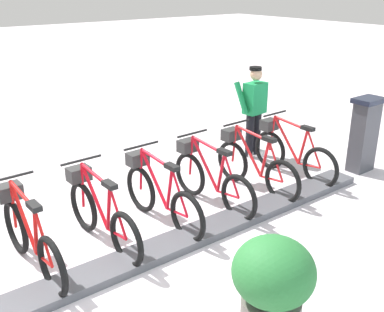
{
  "coord_description": "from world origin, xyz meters",
  "views": [
    {
      "loc": [
        -4.02,
        1.92,
        3.09
      ],
      "look_at": [
        0.5,
        -1.56,
        0.9
      ],
      "focal_mm": 43.02,
      "sensor_mm": 36.0,
      "label": 1
    }
  ],
  "objects_px": {
    "bike_docked_2": "(210,178)",
    "planter_bush": "(273,282)",
    "bike_docked_3": "(159,194)",
    "bike_docked_5": "(29,235)",
    "bike_docked_0": "(291,152)",
    "bike_docked_1": "(253,164)",
    "payment_kiosk": "(364,133)",
    "worker_near_rack": "(254,108)",
    "bike_docked_4": "(100,213)"
  },
  "relations": [
    {
      "from": "payment_kiosk",
      "to": "bike_docked_4",
      "type": "height_order",
      "value": "payment_kiosk"
    },
    {
      "from": "bike_docked_0",
      "to": "bike_docked_4",
      "type": "relative_size",
      "value": 1.0
    },
    {
      "from": "worker_near_rack",
      "to": "bike_docked_2",
      "type": "bearing_deg",
      "value": 119.23
    },
    {
      "from": "bike_docked_1",
      "to": "worker_near_rack",
      "type": "height_order",
      "value": "worker_near_rack"
    },
    {
      "from": "bike_docked_1",
      "to": "worker_near_rack",
      "type": "xyz_separation_m",
      "value": [
        1.08,
        -1.06,
        0.48
      ]
    },
    {
      "from": "bike_docked_1",
      "to": "bike_docked_2",
      "type": "xyz_separation_m",
      "value": [
        0.0,
        0.87,
        0.0
      ]
    },
    {
      "from": "bike_docked_1",
      "to": "bike_docked_2",
      "type": "bearing_deg",
      "value": 90.0
    },
    {
      "from": "bike_docked_2",
      "to": "planter_bush",
      "type": "distance_m",
      "value": 2.63
    },
    {
      "from": "bike_docked_1",
      "to": "bike_docked_4",
      "type": "relative_size",
      "value": 1.0
    },
    {
      "from": "bike_docked_1",
      "to": "bike_docked_5",
      "type": "xyz_separation_m",
      "value": [
        0.0,
        3.48,
        0.0
      ]
    },
    {
      "from": "bike_docked_1",
      "to": "bike_docked_5",
      "type": "bearing_deg",
      "value": 90.0
    },
    {
      "from": "bike_docked_3",
      "to": "bike_docked_4",
      "type": "relative_size",
      "value": 1.0
    },
    {
      "from": "payment_kiosk",
      "to": "worker_near_rack",
      "type": "distance_m",
      "value": 1.93
    },
    {
      "from": "bike_docked_0",
      "to": "planter_bush",
      "type": "relative_size",
      "value": 1.77
    },
    {
      "from": "bike_docked_3",
      "to": "bike_docked_5",
      "type": "relative_size",
      "value": 1.0
    },
    {
      "from": "bike_docked_0",
      "to": "worker_near_rack",
      "type": "distance_m",
      "value": 1.2
    },
    {
      "from": "bike_docked_3",
      "to": "bike_docked_5",
      "type": "bearing_deg",
      "value": 90.0
    },
    {
      "from": "bike_docked_2",
      "to": "planter_bush",
      "type": "bearing_deg",
      "value": 152.9
    },
    {
      "from": "bike_docked_4",
      "to": "bike_docked_5",
      "type": "bearing_deg",
      "value": 90.0
    },
    {
      "from": "bike_docked_1",
      "to": "bike_docked_3",
      "type": "relative_size",
      "value": 1.0
    },
    {
      "from": "bike_docked_2",
      "to": "planter_bush",
      "type": "height_order",
      "value": "bike_docked_2"
    },
    {
      "from": "bike_docked_5",
      "to": "worker_near_rack",
      "type": "height_order",
      "value": "worker_near_rack"
    },
    {
      "from": "bike_docked_0",
      "to": "bike_docked_2",
      "type": "distance_m",
      "value": 1.74
    },
    {
      "from": "payment_kiosk",
      "to": "bike_docked_5",
      "type": "height_order",
      "value": "payment_kiosk"
    },
    {
      "from": "bike_docked_2",
      "to": "bike_docked_0",
      "type": "bearing_deg",
      "value": -90.0
    },
    {
      "from": "bike_docked_5",
      "to": "bike_docked_0",
      "type": "bearing_deg",
      "value": -90.0
    },
    {
      "from": "bike_docked_3",
      "to": "worker_near_rack",
      "type": "height_order",
      "value": "worker_near_rack"
    },
    {
      "from": "payment_kiosk",
      "to": "bike_docked_3",
      "type": "distance_m",
      "value": 3.83
    },
    {
      "from": "bike_docked_2",
      "to": "bike_docked_4",
      "type": "bearing_deg",
      "value": 90.0
    },
    {
      "from": "bike_docked_0",
      "to": "bike_docked_2",
      "type": "height_order",
      "value": "same"
    },
    {
      "from": "payment_kiosk",
      "to": "bike_docked_0",
      "type": "distance_m",
      "value": 1.32
    },
    {
      "from": "bike_docked_0",
      "to": "planter_bush",
      "type": "bearing_deg",
      "value": 128.56
    },
    {
      "from": "payment_kiosk",
      "to": "bike_docked_3",
      "type": "xyz_separation_m",
      "value": [
        0.57,
        3.78,
        -0.24
      ]
    },
    {
      "from": "bike_docked_2",
      "to": "bike_docked_4",
      "type": "xyz_separation_m",
      "value": [
        0.0,
        1.74,
        0.0
      ]
    },
    {
      "from": "payment_kiosk",
      "to": "bike_docked_1",
      "type": "height_order",
      "value": "payment_kiosk"
    },
    {
      "from": "bike_docked_0",
      "to": "bike_docked_5",
      "type": "height_order",
      "value": "same"
    },
    {
      "from": "bike_docked_0",
      "to": "bike_docked_4",
      "type": "bearing_deg",
      "value": 90.0
    },
    {
      "from": "bike_docked_2",
      "to": "worker_near_rack",
      "type": "distance_m",
      "value": 2.27
    },
    {
      "from": "bike_docked_4",
      "to": "planter_bush",
      "type": "relative_size",
      "value": 1.77
    },
    {
      "from": "bike_docked_1",
      "to": "bike_docked_0",
      "type": "bearing_deg",
      "value": -90.0
    },
    {
      "from": "worker_near_rack",
      "to": "planter_bush",
      "type": "relative_size",
      "value": 1.71
    },
    {
      "from": "bike_docked_4",
      "to": "worker_near_rack",
      "type": "xyz_separation_m",
      "value": [
        1.08,
        -3.67,
        0.48
      ]
    },
    {
      "from": "bike_docked_0",
      "to": "planter_bush",
      "type": "distance_m",
      "value": 3.76
    },
    {
      "from": "bike_docked_3",
      "to": "bike_docked_2",
      "type": "bearing_deg",
      "value": -90.0
    },
    {
      "from": "bike_docked_1",
      "to": "bike_docked_3",
      "type": "distance_m",
      "value": 1.74
    },
    {
      "from": "payment_kiosk",
      "to": "worker_near_rack",
      "type": "xyz_separation_m",
      "value": [
        1.65,
        0.97,
        0.24
      ]
    },
    {
      "from": "bike_docked_2",
      "to": "worker_near_rack",
      "type": "relative_size",
      "value": 1.04
    },
    {
      "from": "bike_docked_2",
      "to": "bike_docked_1",
      "type": "bearing_deg",
      "value": -90.0
    },
    {
      "from": "payment_kiosk",
      "to": "bike_docked_3",
      "type": "bearing_deg",
      "value": 81.39
    },
    {
      "from": "bike_docked_2",
      "to": "worker_near_rack",
      "type": "bearing_deg",
      "value": -60.77
    }
  ]
}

